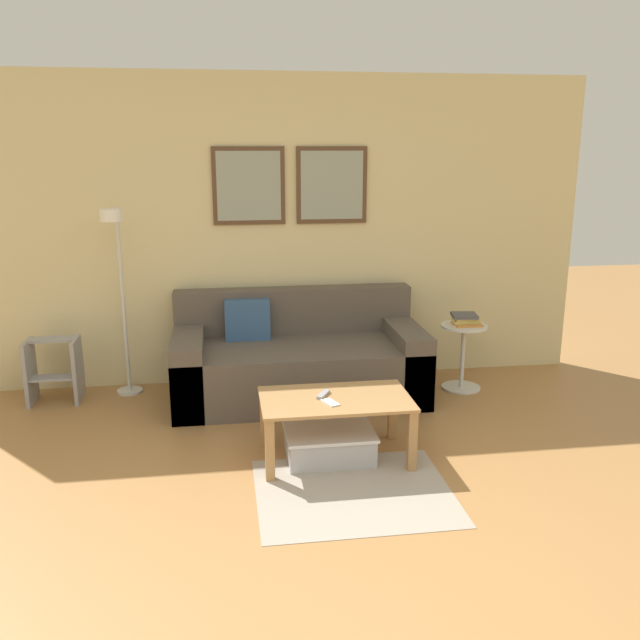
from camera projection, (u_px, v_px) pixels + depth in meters
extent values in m
plane|color=#A87542|center=(304.00, 613.00, 2.95)|extent=(16.00, 16.00, 0.00)
cube|color=beige|center=(256.00, 232.00, 5.64)|extent=(5.60, 0.06, 2.55)
cube|color=#513823|center=(249.00, 186.00, 5.49)|extent=(0.59, 0.02, 0.62)
cube|color=#939E8E|center=(249.00, 186.00, 5.48)|extent=(0.52, 0.01, 0.55)
cube|color=#513823|center=(332.00, 185.00, 5.59)|extent=(0.59, 0.02, 0.62)
cube|color=#939E8E|center=(332.00, 185.00, 5.58)|extent=(0.52, 0.01, 0.55)
cube|color=#A39989|center=(354.00, 491.00, 3.99)|extent=(1.15, 0.97, 0.01)
cube|color=brown|center=(299.00, 371.00, 5.43)|extent=(1.97, 0.93, 0.45)
cube|color=brown|center=(293.00, 310.00, 5.67)|extent=(1.97, 0.20, 0.37)
cube|color=brown|center=(189.00, 369.00, 5.29)|extent=(0.24, 0.93, 0.57)
cube|color=brown|center=(404.00, 359.00, 5.53)|extent=(0.24, 0.93, 0.57)
cube|color=#335684|center=(247.00, 320.00, 5.46)|extent=(0.36, 0.14, 0.32)
cube|color=#AD7F4C|center=(335.00, 399.00, 4.33)|extent=(0.96, 0.57, 0.02)
cube|color=#AD7F4C|center=(270.00, 450.00, 4.08)|extent=(0.06, 0.06, 0.40)
cube|color=#AD7F4C|center=(412.00, 441.00, 4.21)|extent=(0.06, 0.06, 0.40)
cube|color=#AD7F4C|center=(264.00, 418.00, 4.55)|extent=(0.06, 0.06, 0.40)
cube|color=#AD7F4C|center=(392.00, 411.00, 4.68)|extent=(0.06, 0.06, 0.40)
cube|color=#B2B2B7|center=(329.00, 444.00, 4.41)|extent=(0.55, 0.43, 0.18)
cube|color=silver|center=(329.00, 430.00, 4.39)|extent=(0.58, 0.45, 0.02)
cylinder|color=silver|center=(130.00, 391.00, 5.60)|extent=(0.21, 0.21, 0.02)
cylinder|color=silver|center=(123.00, 302.00, 5.41)|extent=(0.03, 0.03, 1.49)
cylinder|color=silver|center=(113.00, 209.00, 5.08)|extent=(0.02, 0.28, 0.02)
cylinder|color=white|center=(111.00, 215.00, 4.96)|extent=(0.16, 0.16, 0.09)
cylinder|color=silver|center=(461.00, 387.00, 5.69)|extent=(0.32, 0.32, 0.01)
cylinder|color=silver|center=(462.00, 357.00, 5.62)|extent=(0.04, 0.04, 0.52)
cylinder|color=silver|center=(464.00, 326.00, 5.55)|extent=(0.38, 0.38, 0.02)
cube|color=#D18438|center=(467.00, 324.00, 5.55)|extent=(0.22, 0.18, 0.02)
cube|color=#D8C666|center=(465.00, 321.00, 5.55)|extent=(0.21, 0.14, 0.02)
cube|color=#D8C666|center=(466.00, 318.00, 5.55)|extent=(0.21, 0.13, 0.02)
cube|color=#4C4C51|center=(464.00, 315.00, 5.54)|extent=(0.22, 0.20, 0.03)
cube|color=#99999E|center=(323.00, 394.00, 4.35)|extent=(0.11, 0.15, 0.02)
cube|color=silver|center=(330.00, 402.00, 4.23)|extent=(0.11, 0.15, 0.01)
cube|color=#99999E|center=(30.00, 372.00, 5.32)|extent=(0.03, 0.31, 0.51)
cube|color=#99999E|center=(78.00, 370.00, 5.37)|extent=(0.03, 0.31, 0.51)
cube|color=#99999E|center=(53.00, 378.00, 5.30)|extent=(0.33, 0.14, 0.02)
cube|color=#99999E|center=(53.00, 339.00, 5.34)|extent=(0.33, 0.14, 0.02)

